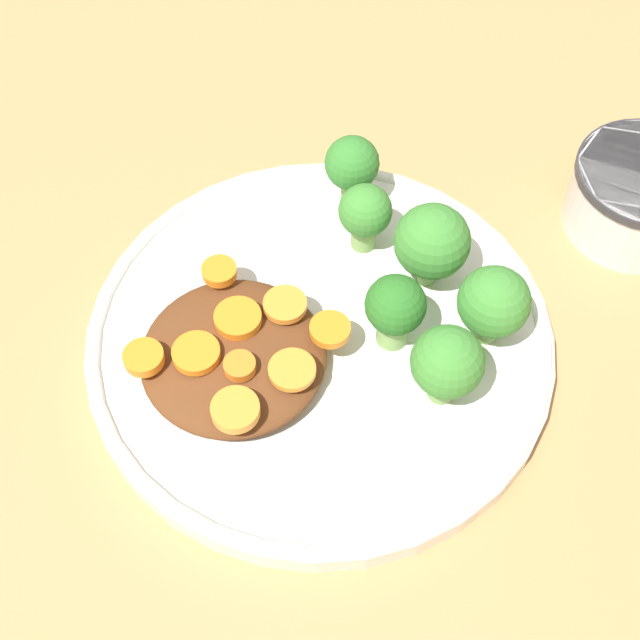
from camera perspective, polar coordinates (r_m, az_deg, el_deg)
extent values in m
plane|color=tan|center=(0.55, 0.00, -1.79)|extent=(4.00, 4.00, 0.00)
cylinder|color=silver|center=(0.54, 0.00, -1.35)|extent=(0.28, 0.28, 0.02)
torus|color=silver|center=(0.54, 0.00, -0.89)|extent=(0.28, 0.28, 0.01)
cylinder|color=silver|center=(0.63, 19.75, 7.43)|extent=(0.09, 0.09, 0.05)
ellipsoid|color=#5B3319|center=(0.52, -5.56, -2.29)|extent=(0.11, 0.11, 0.02)
cylinder|color=#759E51|center=(0.57, 2.83, 5.64)|extent=(0.02, 0.02, 0.02)
sphere|color=#3D8433|center=(0.55, 2.92, 7.01)|extent=(0.03, 0.03, 0.03)
cylinder|color=#759E51|center=(0.54, 10.68, -0.26)|extent=(0.02, 0.02, 0.02)
sphere|color=#3D8433|center=(0.52, 11.07, 1.15)|extent=(0.04, 0.04, 0.04)
cylinder|color=#759E51|center=(0.51, 7.86, -4.01)|extent=(0.02, 0.02, 0.02)
sphere|color=#3D8433|center=(0.49, 8.16, -2.67)|extent=(0.04, 0.04, 0.04)
cylinder|color=#759E51|center=(0.56, 6.92, 3.40)|extent=(0.01, 0.01, 0.02)
sphere|color=#3D8433|center=(0.54, 7.19, 5.01)|extent=(0.05, 0.05, 0.05)
cylinder|color=#7FA85B|center=(0.53, 4.69, -0.42)|extent=(0.02, 0.02, 0.03)
sphere|color=#286B23|center=(0.51, 4.86, 0.98)|extent=(0.04, 0.04, 0.04)
cylinder|color=#759E51|center=(0.60, 2.00, 8.53)|extent=(0.01, 0.01, 0.02)
sphere|color=#337A2D|center=(0.58, 2.06, 10.00)|extent=(0.04, 0.04, 0.04)
cylinder|color=orange|center=(0.52, -5.28, 0.12)|extent=(0.03, 0.03, 0.01)
cylinder|color=orange|center=(0.50, -1.80, -3.21)|extent=(0.03, 0.03, 0.00)
cylinder|color=orange|center=(0.54, -6.46, 3.12)|extent=(0.02, 0.02, 0.01)
cylinder|color=orange|center=(0.49, -5.47, -5.72)|extent=(0.03, 0.03, 0.01)
cylinder|color=orange|center=(0.51, -11.22, -2.37)|extent=(0.02, 0.02, 0.01)
cylinder|color=orange|center=(0.51, -7.93, -2.12)|extent=(0.03, 0.03, 0.01)
cylinder|color=orange|center=(0.52, -2.25, 1.00)|extent=(0.03, 0.03, 0.00)
cylinder|color=orange|center=(0.51, 0.65, -0.61)|extent=(0.02, 0.02, 0.01)
cylinder|color=orange|center=(0.50, -5.16, -2.94)|extent=(0.02, 0.02, 0.01)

